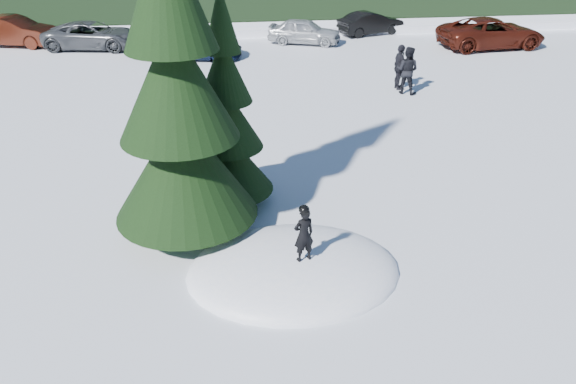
{
  "coord_description": "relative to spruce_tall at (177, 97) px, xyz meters",
  "views": [
    {
      "loc": [
        -1.31,
        -9.54,
        6.97
      ],
      "look_at": [
        0.07,
        1.5,
        1.1
      ],
      "focal_mm": 35.0,
      "sensor_mm": 36.0,
      "label": 1
    }
  ],
  "objects": [
    {
      "name": "car_5",
      "position": [
        9.58,
        20.33,
        -2.7
      ],
      "size": [
        4.01,
        2.47,
        1.25
      ],
      "primitive_type": "imported",
      "rotation": [
        0.0,
        0.0,
        1.9
      ],
      "color": "black",
      "rests_on": "ground"
    },
    {
      "name": "adult_1",
      "position": [
        8.11,
        10.17,
        -2.42
      ],
      "size": [
        0.47,
        1.07,
        1.81
      ],
      "primitive_type": "imported",
      "rotation": [
        0.0,
        0.0,
        1.6
      ],
      "color": "black",
      "rests_on": "ground"
    },
    {
      "name": "car_1",
      "position": [
        -9.62,
        19.94,
        -2.56
      ],
      "size": [
        4.85,
        2.69,
        1.51
      ],
      "primitive_type": "imported",
      "rotation": [
        0.0,
        0.0,
        1.32
      ],
      "color": "#38130A",
      "rests_on": "ground"
    },
    {
      "name": "car_4",
      "position": [
        5.51,
        18.54,
        -2.67
      ],
      "size": [
        4.12,
        2.74,
        1.3
      ],
      "primitive_type": "imported",
      "rotation": [
        0.0,
        0.0,
        1.23
      ],
      "color": "#9FA3A7",
      "rests_on": "ground"
    },
    {
      "name": "spruce_tall",
      "position": [
        0.0,
        0.0,
        0.0
      ],
      "size": [
        3.2,
        3.2,
        8.6
      ],
      "color": "black",
      "rests_on": "ground"
    },
    {
      "name": "adult_0",
      "position": [
        8.24,
        9.61,
        -2.39
      ],
      "size": [
        1.14,
        1.09,
        1.85
      ],
      "primitive_type": "imported",
      "rotation": [
        0.0,
        0.0,
        2.53
      ],
      "color": "black",
      "rests_on": "ground"
    },
    {
      "name": "ground",
      "position": [
        2.2,
        -1.8,
        -3.32
      ],
      "size": [
        200.0,
        200.0,
        0.0
      ],
      "primitive_type": "plane",
      "color": "white",
      "rests_on": "ground"
    },
    {
      "name": "snow_mound",
      "position": [
        2.2,
        -1.8,
        -3.32
      ],
      "size": [
        4.48,
        3.52,
        0.96
      ],
      "primitive_type": "ellipsoid",
      "color": "white",
      "rests_on": "ground"
    },
    {
      "name": "child_skier",
      "position": [
        2.36,
        -2.07,
        -2.25
      ],
      "size": [
        0.49,
        0.4,
        1.18
      ],
      "primitive_type": "imported",
      "rotation": [
        0.0,
        0.0,
        3.45
      ],
      "color": "black",
      "rests_on": "snow_mound"
    },
    {
      "name": "car_2",
      "position": [
        -5.44,
        18.82,
        -2.65
      ],
      "size": [
        5.13,
        2.96,
        1.35
      ],
      "primitive_type": "imported",
      "rotation": [
        0.0,
        0.0,
        1.41
      ],
      "color": "#45484C",
      "rests_on": "ground"
    },
    {
      "name": "car_3",
      "position": [
        -0.5,
        16.33,
        -2.57
      ],
      "size": [
        5.42,
        2.92,
        1.49
      ],
      "primitive_type": "imported",
      "rotation": [
        0.0,
        0.0,
        1.4
      ],
      "color": "#0E1832",
      "rests_on": "ground"
    },
    {
      "name": "car_6",
      "position": [
        14.95,
        16.47,
        -2.56
      ],
      "size": [
        5.64,
        2.97,
        1.51
      ],
      "primitive_type": "imported",
      "rotation": [
        0.0,
        0.0,
        1.66
      ],
      "color": "#40130B",
      "rests_on": "ground"
    },
    {
      "name": "spruce_short",
      "position": [
        1.0,
        1.4,
        -1.22
      ],
      "size": [
        2.2,
        2.2,
        5.37
      ],
      "color": "black",
      "rests_on": "ground"
    }
  ]
}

